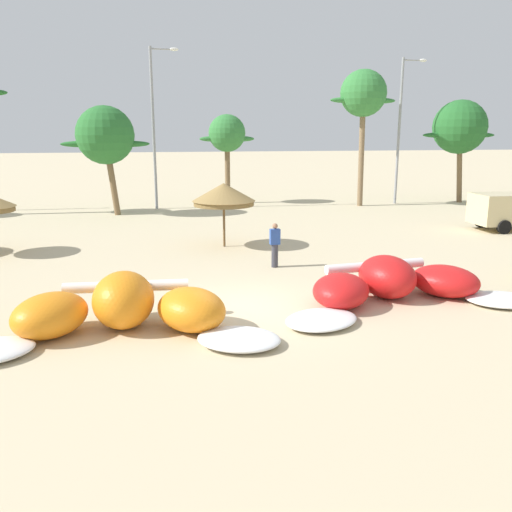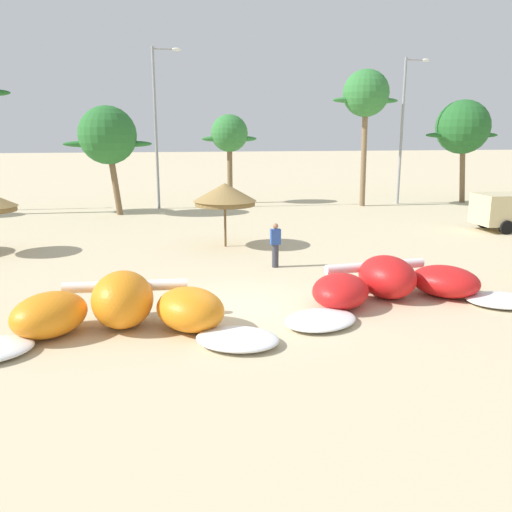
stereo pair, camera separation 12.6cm
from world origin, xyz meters
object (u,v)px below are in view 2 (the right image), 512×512
Objects in this scene: palm_center_right at (366,95)px; palm_center_left at (229,135)px; kite_left at (121,311)px; lamppost_west_center at (158,121)px; kite_left_of_center at (394,285)px; palm_left_of_gap at (108,136)px; palm_right_of_gap at (463,128)px; beach_umbrella_near_palms at (225,194)px; lamppost_east_center at (404,124)px; person_near_kites at (275,245)px.

palm_center_left is at bearing 159.30° from palm_center_right.
palm_center_right is at bearing 54.32° from kite_left.
kite_left is at bearing -94.00° from lamppost_west_center.
kite_left_of_center is 21.32m from palm_left_of_gap.
palm_center_left is 0.86× the size of palm_right_of_gap.
kite_left_of_center is 2.94× the size of beach_umbrella_near_palms.
palm_left_of_gap is at bearing -175.84° from lamppost_east_center.
palm_right_of_gap is at bearing 2.72° from palm_left_of_gap.
kite_left is at bearing -104.95° from palm_center_left.
lamppost_west_center is (-13.26, 1.40, -1.64)m from palm_center_right.
palm_left_of_gap is 0.64× the size of lamppost_west_center.
lamppost_east_center is at bearing 40.11° from beach_umbrella_near_palms.
person_near_kites is at bearing -77.48° from lamppost_west_center.
palm_left_of_gap is at bearing -143.09° from lamppost_west_center.
lamppost_west_center reaches higher than person_near_kites.
kite_left is 24.99m from palm_center_left.
beach_umbrella_near_palms is 13.20m from lamppost_west_center.
lamppost_east_center reaches higher than beach_umbrella_near_palms.
palm_right_of_gap is (14.48, 19.97, 4.68)m from kite_left_of_center.
palm_center_right is at bearing -20.70° from palm_center_left.
palm_left_of_gap is at bearing 114.86° from person_near_kites.
kite_left is 0.79× the size of lamppost_west_center.
lamppost_west_center reaches higher than palm_center_left.
lamppost_west_center reaches higher than beach_umbrella_near_palms.
palm_right_of_gap is at bearing 42.31° from person_near_kites.
kite_left_of_center is 1.33× the size of palm_center_left.
kite_left is 1.29× the size of palm_center_left.
palm_left_of_gap reaches higher than kite_left_of_center.
palm_center_left is 0.69× the size of palm_center_right.
lamppost_east_center is (19.29, 1.40, 0.74)m from palm_left_of_gap.
kite_left reaches higher than kite_left_of_center.
palm_left_of_gap is (-9.05, 18.85, 4.15)m from kite_left_of_center.
beach_umbrella_near_palms is at bearing 113.46° from kite_left_of_center.
kite_left_of_center is 0.81× the size of lamppost_west_center.
palm_left_of_gap is 19.36m from lamppost_east_center.
kite_left is 0.89× the size of palm_center_right.
kite_left is 20.26m from palm_left_of_gap.
person_near_kites reaches higher than kite_left.
lamppost_west_center is (-4.82, -1.80, 0.84)m from palm_center_left.
palm_left_of_gap is 1.05× the size of palm_center_left.
lamppost_east_center is at bearing 63.19° from kite_left_of_center.
lamppost_east_center is (16.34, -0.82, -0.16)m from lamppost_west_center.
palm_center_left is at bearing 86.39° from person_near_kites.
palm_left_of_gap is at bearing -152.69° from palm_center_left.
lamppost_east_center is (3.07, 0.58, -1.80)m from palm_center_right.
beach_umbrella_near_palms is (3.94, 9.46, 1.71)m from kite_left.
kite_left_of_center is at bearing -125.95° from palm_right_of_gap.
beach_umbrella_near_palms is 0.39× the size of palm_right_of_gap.
person_near_kites reaches higher than kite_left_of_center.
palm_center_right is at bearing 57.56° from person_near_kites.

